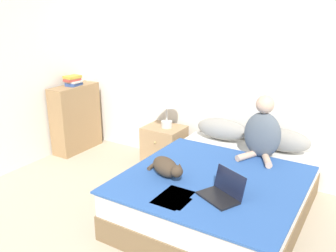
# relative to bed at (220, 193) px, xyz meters

# --- Properties ---
(wall_back) EXTENTS (5.32, 0.05, 2.55)m
(wall_back) POSITION_rel_bed_xyz_m (-0.53, 1.06, 1.04)
(wall_back) COLOR white
(wall_back) RESTS_ON ground_plane
(bed) EXTENTS (1.61, 1.97, 0.49)m
(bed) POSITION_rel_bed_xyz_m (0.00, 0.00, 0.00)
(bed) COLOR brown
(bed) RESTS_ON ground_plane
(pillow_near) EXTENTS (0.64, 0.25, 0.25)m
(pillow_near) POSITION_rel_bed_xyz_m (-0.35, 0.84, 0.37)
(pillow_near) COLOR gray
(pillow_near) RESTS_ON bed
(pillow_far) EXTENTS (0.64, 0.25, 0.25)m
(pillow_far) POSITION_rel_bed_xyz_m (0.35, 0.84, 0.37)
(pillow_far) COLOR gray
(pillow_far) RESTS_ON bed
(person_sitting) EXTENTS (0.39, 0.38, 0.67)m
(person_sitting) POSITION_rel_bed_xyz_m (0.22, 0.54, 0.52)
(person_sitting) COLOR slate
(person_sitting) RESTS_ON bed
(cat_tabby) EXTENTS (0.46, 0.34, 0.18)m
(cat_tabby) POSITION_rel_bed_xyz_m (-0.40, -0.37, 0.34)
(cat_tabby) COLOR #473828
(cat_tabby) RESTS_ON bed
(laptop_open) EXTENTS (0.42, 0.38, 0.22)m
(laptop_open) POSITION_rel_bed_xyz_m (0.21, -0.47, 0.29)
(laptop_open) COLOR black
(laptop_open) RESTS_ON bed
(nightstand) EXTENTS (0.50, 0.45, 0.52)m
(nightstand) POSITION_rel_bed_xyz_m (-1.14, 0.77, 0.02)
(nightstand) COLOR tan
(nightstand) RESTS_ON ground_plane
(table_lamp) EXTENTS (0.33, 0.33, 0.48)m
(table_lamp) POSITION_rel_bed_xyz_m (-1.10, 0.78, 0.64)
(table_lamp) COLOR beige
(table_lamp) RESTS_ON nightstand
(bookshelf) EXTENTS (0.29, 0.74, 0.96)m
(bookshelf) POSITION_rel_bed_xyz_m (-2.51, 0.54, 0.24)
(bookshelf) COLOR #99754C
(bookshelf) RESTS_ON ground_plane
(book_stack_top) EXTENTS (0.21, 0.25, 0.14)m
(book_stack_top) POSITION_rel_bed_xyz_m (-2.51, 0.55, 0.79)
(book_stack_top) COLOR #334C8E
(book_stack_top) RESTS_ON bookshelf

